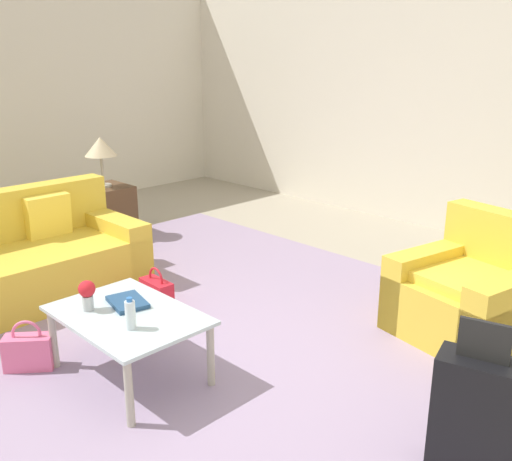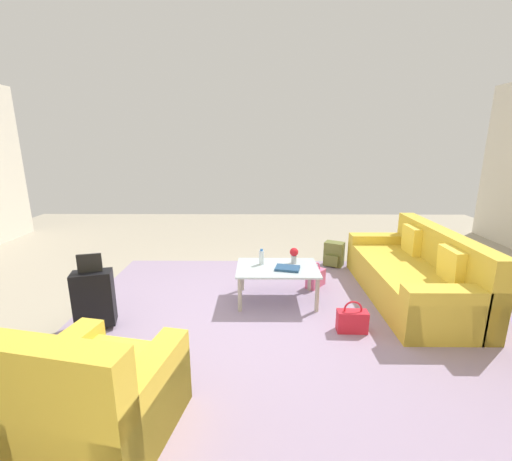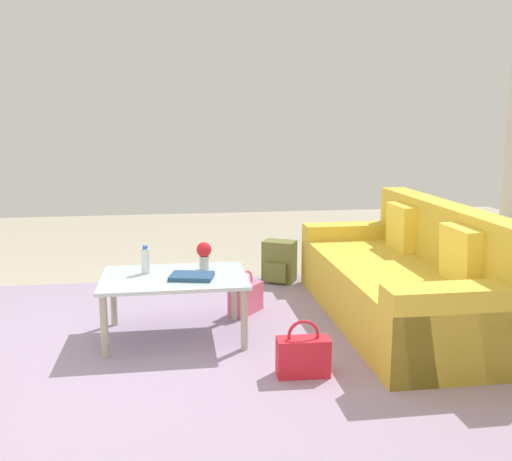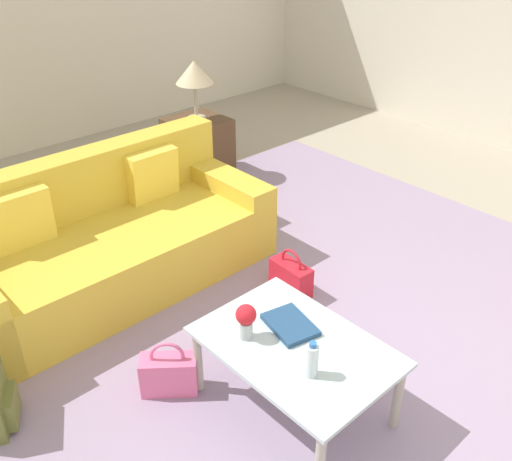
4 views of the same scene
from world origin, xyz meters
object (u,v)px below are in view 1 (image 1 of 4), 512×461
(armchair, at_px, (474,296))
(flower_vase, at_px, (87,293))
(couch, at_px, (1,268))
(handbag_pink, at_px, (29,351))
(table_lamp, at_px, (101,148))
(handbag_red, at_px, (157,293))
(water_bottle, at_px, (130,314))
(side_table, at_px, (106,212))
(coffee_table, at_px, (128,321))
(suitcase_black, at_px, (475,412))
(coffee_table_book, at_px, (128,302))

(armchair, bearing_deg, flower_vase, -123.46)
(couch, bearing_deg, handbag_pink, -15.17)
(table_lamp, relative_size, handbag_pink, 1.58)
(armchair, distance_m, flower_vase, 2.80)
(flower_vase, bearing_deg, handbag_red, 120.98)
(water_bottle, bearing_deg, armchair, 63.87)
(side_table, bearing_deg, table_lamp, 0.00)
(coffee_table, height_order, handbag_red, coffee_table)
(armchair, relative_size, table_lamp, 1.90)
(handbag_red, relative_size, handbag_pink, 1.00)
(armchair, height_order, water_bottle, armchair)
(flower_vase, bearing_deg, suitcase_black, 20.95)
(handbag_red, bearing_deg, flower_vase, -59.02)
(suitcase_black, relative_size, handbag_pink, 2.37)
(couch, distance_m, armchair, 3.86)
(table_lamp, bearing_deg, handbag_pink, -40.89)
(couch, xyz_separation_m, coffee_table, (1.80, 0.10, 0.09))
(water_bottle, height_order, flower_vase, flower_vase)
(coffee_table, xyz_separation_m, handbag_pink, (-0.56, -0.44, -0.27))
(table_lamp, distance_m, handbag_pink, 3.09)
(coffee_table, bearing_deg, handbag_red, 135.34)
(coffee_table, bearing_deg, water_bottle, -26.57)
(couch, bearing_deg, handbag_red, 39.36)
(suitcase_black, bearing_deg, handbag_pink, -156.11)
(coffee_table, bearing_deg, flower_vase, -145.71)
(table_lamp, bearing_deg, flower_vase, -32.60)
(armchair, relative_size, coffee_table, 1.05)
(handbag_red, bearing_deg, handbag_pink, -80.55)
(coffee_table, distance_m, handbag_red, 1.10)
(coffee_table, xyz_separation_m, coffee_table_book, (-0.12, 0.08, 0.07))
(armchair, xyz_separation_m, side_table, (-4.11, -0.67, -0.01))
(coffee_table, distance_m, table_lamp, 3.24)
(couch, relative_size, suitcase_black, 2.69)
(coffee_table_book, xyz_separation_m, flower_vase, (-0.10, -0.23, 0.11))
(water_bottle, bearing_deg, table_lamp, 151.93)
(flower_vase, bearing_deg, side_table, 147.40)
(coffee_table, height_order, coffee_table_book, coffee_table_book)
(couch, xyz_separation_m, coffee_table_book, (1.68, 0.18, 0.17))
(flower_vase, bearing_deg, armchair, 56.54)
(coffee_table_book, distance_m, handbag_pink, 0.76)
(suitcase_black, height_order, handbag_red, suitcase_black)
(water_bottle, bearing_deg, suitcase_black, 23.96)
(coffee_table_book, bearing_deg, couch, -161.08)
(coffee_table, distance_m, coffee_table_book, 0.16)
(handbag_pink, bearing_deg, water_bottle, 23.72)
(couch, relative_size, flower_vase, 11.15)
(armchair, bearing_deg, coffee_table_book, -124.44)
(armchair, relative_size, handbag_pink, 3.00)
(table_lamp, bearing_deg, side_table, 0.00)
(table_lamp, bearing_deg, coffee_table_book, -27.92)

